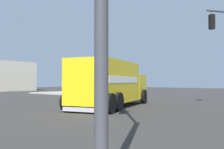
# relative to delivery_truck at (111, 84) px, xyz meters

# --- Properties ---
(ground_plane) EXTENTS (100.00, 100.00, 0.00)m
(ground_plane) POSITION_rel_delivery_truck_xyz_m (-0.86, 1.04, -1.45)
(ground_plane) COLOR #33302D
(sidewalk_corner_far) EXTENTS (11.22, 11.22, 0.14)m
(sidewalk_corner_far) POSITION_rel_delivery_truck_xyz_m (12.06, 13.97, -1.38)
(sidewalk_corner_far) COLOR #9E998E
(sidewalk_corner_far) RESTS_ON ground
(delivery_truck) EXTENTS (7.99, 4.71, 2.76)m
(delivery_truck) POSITION_rel_delivery_truck_xyz_m (0.00, 0.00, 0.00)
(delivery_truck) COLOR yellow
(delivery_truck) RESTS_ON ground
(vending_machine_red) EXTENTS (1.13, 1.17, 1.85)m
(vending_machine_red) POSITION_rel_delivery_truck_xyz_m (10.61, 11.85, -0.38)
(vending_machine_red) COLOR yellow
(vending_machine_red) RESTS_ON sidewalk_corner_far
(palm_tree_far) EXTENTS (2.32, 2.49, 4.64)m
(palm_tree_far) POSITION_rel_delivery_truck_xyz_m (13.30, 18.47, 1.76)
(palm_tree_far) COLOR #7A6647
(palm_tree_far) RESTS_ON sidewalk_corner_far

